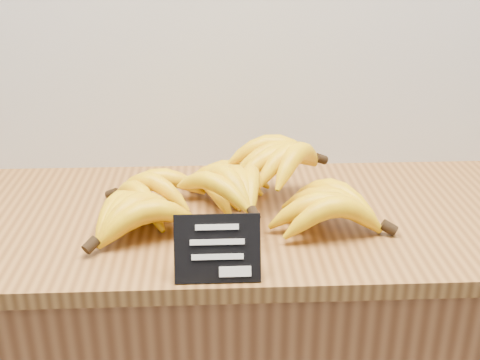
# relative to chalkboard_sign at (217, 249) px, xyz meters

# --- Properties ---
(counter_top) EXTENTS (1.37, 0.54, 0.03)m
(counter_top) POSITION_rel_chalkboard_sign_xyz_m (0.04, 0.24, -0.07)
(counter_top) COLOR #8E5E2C
(counter_top) RESTS_ON counter
(chalkboard_sign) EXTENTS (0.14, 0.04, 0.11)m
(chalkboard_sign) POSITION_rel_chalkboard_sign_xyz_m (0.00, 0.00, 0.00)
(chalkboard_sign) COLOR black
(chalkboard_sign) RESTS_ON counter_top
(banana_pile) EXTENTS (0.60, 0.41, 0.12)m
(banana_pile) POSITION_rel_chalkboard_sign_xyz_m (0.03, 0.22, -0.00)
(banana_pile) COLOR yellow
(banana_pile) RESTS_ON counter_top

